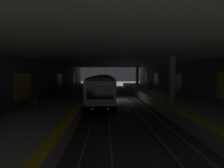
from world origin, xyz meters
The scene contains 18 objects.
ground_plane centered at (0.00, 0.00, 0.00)m, with size 120.00×120.00×0.00m, color #42423F.
track_left centered at (0.00, -2.20, 0.08)m, with size 60.00×1.53×0.16m.
track_right centered at (0.00, 2.20, 0.08)m, with size 60.00×1.53×0.16m.
platform_left centered at (0.00, -6.55, 0.53)m, with size 60.00×5.30×1.06m.
platform_right centered at (0.00, 6.55, 0.53)m, with size 60.00×5.30×1.06m.
wall_left centered at (0.04, -9.45, 2.80)m, with size 60.00×0.56×5.60m.
wall_right centered at (0.03, 9.45, 2.80)m, with size 60.00×0.56×5.60m.
ceiling_slab centered at (0.00, 0.00, 5.80)m, with size 60.00×19.40×0.40m.
pillar_near centered at (-10.88, -4.35, 3.33)m, with size 0.56×0.56×4.55m.
pillar_far centered at (7.15, -4.35, 3.33)m, with size 0.56×0.56×4.55m.
metro_train centered at (8.08, 2.20, 2.03)m, with size 40.11×2.83×3.49m.
bench_left_mid centered at (-1.79, -8.53, 1.57)m, with size 1.70×0.47×0.86m.
bench_right_near centered at (-10.10, 8.53, 1.57)m, with size 1.70×0.47×0.86m.
bench_right_mid centered at (1.11, 8.53, 1.57)m, with size 1.70×0.47×0.86m.
person_walking_mid centered at (9.72, 7.68, 1.92)m, with size 0.60×0.22×1.61m.
person_standing_far centered at (5.50, -6.59, 1.97)m, with size 0.60×0.23×1.69m.
backpack_on_floor centered at (0.94, 7.07, 1.25)m, with size 0.30×0.20×0.40m.
trash_bin centered at (-11.66, 7.80, 1.48)m, with size 0.44×0.44×0.85m.
Camera 1 is at (-27.40, 1.79, 4.10)m, focal length 29.40 mm.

